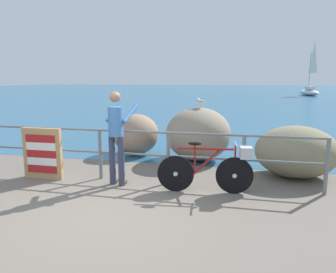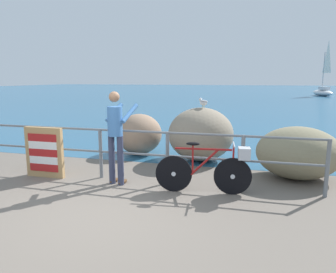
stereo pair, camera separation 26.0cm
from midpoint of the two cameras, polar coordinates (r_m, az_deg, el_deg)
ground_plane at (r=24.33m, az=7.66°, el=5.35°), size 120.00×120.00×0.10m
sea_surface at (r=52.28m, az=10.48°, el=7.94°), size 120.00×90.00×0.01m
promenade_railing at (r=6.36m, az=-7.32°, el=-2.33°), size 7.12×0.07×1.02m
bicycle at (r=5.74m, az=6.77°, el=-5.49°), size 1.69×0.48×0.92m
person_at_railing at (r=6.12m, az=-10.30°, el=0.49°), size 0.53×0.67×1.78m
folded_deckchair_stack at (r=7.02m, az=-22.36°, el=-2.81°), size 0.84×0.10×1.04m
breakwater_boulder_main at (r=7.99m, az=4.46°, el=0.45°), size 1.60×1.67×1.31m
breakwater_boulder_left at (r=8.67m, az=-6.56°, el=0.42°), size 1.21×1.22×1.08m
breakwater_boulder_right at (r=7.08m, az=20.81°, el=-2.51°), size 1.67×1.48×1.06m
seagull at (r=7.88m, az=4.92°, el=6.13°), size 0.29×0.28×0.23m
sailboat at (r=41.09m, az=23.63°, el=7.64°), size 2.24×4.58×6.16m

